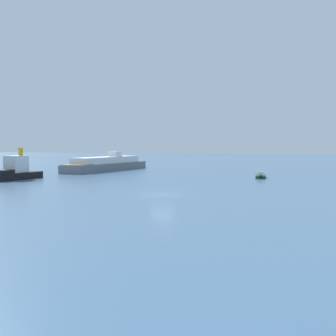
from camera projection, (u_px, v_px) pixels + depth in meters
The scene contains 4 objects.
ground_plane at pixel (162, 195), 46.33m from camera, with size 400.00×400.00×0.00m, color #476B8E.
tugboat at pixel (14, 171), 66.18m from camera, with size 4.89×9.26×4.85m.
fishing_skiff at pixel (261, 176), 69.28m from camera, with size 1.75×4.81×0.93m.
white_riverboat at pixel (107, 164), 88.95m from camera, with size 9.21×26.07×5.29m.
Camera 1 is at (11.90, -44.54, 5.49)m, focal length 45.94 mm.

